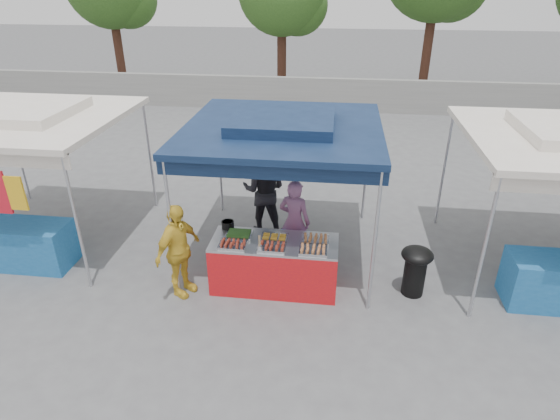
# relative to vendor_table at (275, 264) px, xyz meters

# --- Properties ---
(ground_plane) EXTENTS (80.00, 80.00, 0.00)m
(ground_plane) POSITION_rel_vendor_table_xyz_m (0.00, 0.10, -0.43)
(ground_plane) COLOR #575759
(back_wall) EXTENTS (40.00, 0.25, 1.20)m
(back_wall) POSITION_rel_vendor_table_xyz_m (0.00, 11.10, 0.17)
(back_wall) COLOR gray
(back_wall) RESTS_ON ground_plane
(main_canopy) EXTENTS (3.20, 3.20, 2.57)m
(main_canopy) POSITION_rel_vendor_table_xyz_m (0.00, 1.07, 1.94)
(main_canopy) COLOR #B6B6BD
(main_canopy) RESTS_ON ground_plane
(neighbor_stall_left) EXTENTS (3.20, 3.20, 2.57)m
(neighbor_stall_left) POSITION_rel_vendor_table_xyz_m (-4.50, 0.67, 1.18)
(neighbor_stall_left) COLOR #B6B6BD
(neighbor_stall_left) RESTS_ON ground_plane
(vendor_table) EXTENTS (2.00, 0.80, 0.85)m
(vendor_table) POSITION_rel_vendor_table_xyz_m (0.00, 0.00, 0.00)
(vendor_table) COLOR red
(vendor_table) RESTS_ON ground_plane
(food_tray_fl) EXTENTS (0.42, 0.30, 0.07)m
(food_tray_fl) POSITION_rel_vendor_table_xyz_m (-0.62, -0.23, 0.46)
(food_tray_fl) COLOR silver
(food_tray_fl) RESTS_ON vendor_table
(food_tray_fm) EXTENTS (0.42, 0.30, 0.07)m
(food_tray_fm) POSITION_rel_vendor_table_xyz_m (-0.01, -0.23, 0.46)
(food_tray_fm) COLOR silver
(food_tray_fm) RESTS_ON vendor_table
(food_tray_fr) EXTENTS (0.42, 0.30, 0.07)m
(food_tray_fr) POSITION_rel_vendor_table_xyz_m (0.62, -0.24, 0.46)
(food_tray_fr) COLOR silver
(food_tray_fr) RESTS_ON vendor_table
(food_tray_bl) EXTENTS (0.42, 0.30, 0.07)m
(food_tray_bl) POSITION_rel_vendor_table_xyz_m (-0.58, 0.09, 0.46)
(food_tray_bl) COLOR silver
(food_tray_bl) RESTS_ON vendor_table
(food_tray_bm) EXTENTS (0.42, 0.30, 0.07)m
(food_tray_bm) POSITION_rel_vendor_table_xyz_m (-0.01, 0.06, 0.46)
(food_tray_bm) COLOR silver
(food_tray_bm) RESTS_ON vendor_table
(food_tray_br) EXTENTS (0.42, 0.30, 0.07)m
(food_tray_br) POSITION_rel_vendor_table_xyz_m (0.64, 0.09, 0.46)
(food_tray_br) COLOR silver
(food_tray_br) RESTS_ON vendor_table
(cooking_pot) EXTENTS (0.20, 0.20, 0.12)m
(cooking_pot) POSITION_rel_vendor_table_xyz_m (-0.82, 0.34, 0.48)
(cooking_pot) COLOR black
(cooking_pot) RESTS_ON vendor_table
(skewer_cup) EXTENTS (0.08, 0.08, 0.09)m
(skewer_cup) POSITION_rel_vendor_table_xyz_m (-0.18, -0.31, 0.47)
(skewer_cup) COLOR #B6B6BD
(skewer_cup) RESTS_ON vendor_table
(wok_burner) EXTENTS (0.50, 0.50, 0.84)m
(wok_burner) POSITION_rel_vendor_table_xyz_m (2.22, 0.09, 0.07)
(wok_burner) COLOR black
(wok_burner) RESTS_ON ground_plane
(crate_left) EXTENTS (0.56, 0.39, 0.33)m
(crate_left) POSITION_rel_vendor_table_xyz_m (-0.25, 0.79, -0.26)
(crate_left) COLOR #133C9D
(crate_left) RESTS_ON ground_plane
(crate_right) EXTENTS (0.53, 0.37, 0.32)m
(crate_right) POSITION_rel_vendor_table_xyz_m (0.25, 0.63, -0.27)
(crate_right) COLOR #133C9D
(crate_right) RESTS_ON ground_plane
(crate_stacked) EXTENTS (0.51, 0.36, 0.31)m
(crate_stacked) POSITION_rel_vendor_table_xyz_m (0.25, 0.63, 0.05)
(crate_stacked) COLOR #133C9D
(crate_stacked) RESTS_ON crate_right
(vendor_woman) EXTENTS (0.64, 0.51, 1.55)m
(vendor_woman) POSITION_rel_vendor_table_xyz_m (0.24, 0.83, 0.35)
(vendor_woman) COLOR #85547D
(vendor_woman) RESTS_ON ground_plane
(helper_man) EXTENTS (0.89, 0.71, 1.77)m
(helper_man) POSITION_rel_vendor_table_xyz_m (-0.45, 1.82, 0.46)
(helper_man) COLOR black
(helper_man) RESTS_ON ground_plane
(customer_person) EXTENTS (0.73, 0.99, 1.56)m
(customer_person) POSITION_rel_vendor_table_xyz_m (-1.45, -0.36, 0.36)
(customer_person) COLOR gold
(customer_person) RESTS_ON ground_plane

